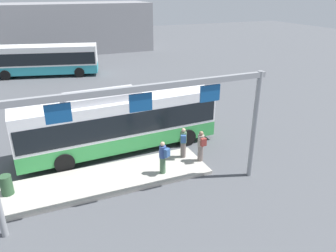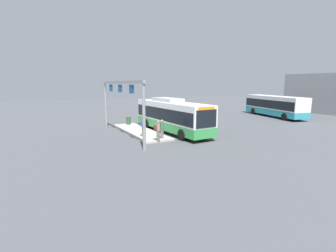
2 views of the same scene
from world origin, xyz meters
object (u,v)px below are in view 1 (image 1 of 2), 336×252
object	(u,v)px
bus_main	(119,119)
person_waiting_near	(201,145)
person_boarding	(183,142)
bus_background_left	(41,59)
person_waiting_mid	(163,157)
trash_bin	(6,185)

from	to	relation	value
bus_main	person_waiting_near	size ratio (longest dim) A/B	6.62
bus_main	person_boarding	distance (m)	3.82
bus_background_left	person_boarding	xyz separation A→B (m)	(5.71, -21.96, -0.73)
bus_main	person_waiting_near	bearing A→B (deg)	-45.95
person_waiting_mid	bus_background_left	bearing A→B (deg)	-21.04
bus_background_left	person_waiting_near	world-z (taller)	bus_background_left
bus_background_left	person_boarding	world-z (taller)	bus_background_left
person_waiting_near	bus_main	bearing A→B (deg)	45.83
person_waiting_near	person_waiting_mid	distance (m)	2.28
bus_main	trash_bin	bearing A→B (deg)	-158.25
person_waiting_mid	trash_bin	bearing A→B (deg)	50.33
person_waiting_near	person_boarding	bearing A→B (deg)	43.28
bus_main	bus_background_left	size ratio (longest dim) A/B	0.97
person_waiting_mid	trash_bin	size ratio (longest dim) A/B	1.86
bus_background_left	person_waiting_near	size ratio (longest dim) A/B	6.85
bus_main	person_waiting_mid	size ratio (longest dim) A/B	6.62
bus_main	bus_background_left	world-z (taller)	bus_main
person_waiting_mid	person_waiting_near	bearing A→B (deg)	-111.88
person_waiting_near	person_waiting_mid	bearing A→B (deg)	98.71
bus_main	person_waiting_mid	bearing A→B (deg)	-74.51
bus_background_left	person_waiting_near	bearing A→B (deg)	-60.29
person_boarding	person_waiting_near	world-z (taller)	same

